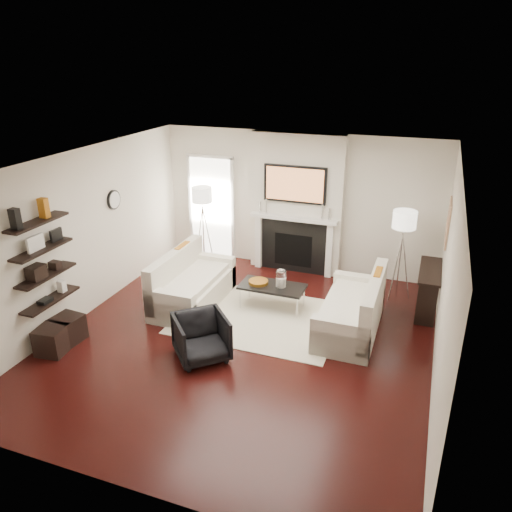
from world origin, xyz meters
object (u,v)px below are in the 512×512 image
(loveseat_left_base, at_px, (194,292))
(loveseat_right_base, at_px, (350,318))
(lamp_left_shade, at_px, (202,195))
(lamp_right_shade, at_px, (405,220))
(armchair, at_px, (201,336))
(coffee_table, at_px, (272,287))
(ottoman_near, at_px, (68,329))

(loveseat_left_base, distance_m, loveseat_right_base, 2.70)
(lamp_left_shade, relative_size, lamp_right_shade, 1.00)
(loveseat_left_base, bearing_deg, loveseat_right_base, 0.61)
(armchair, bearing_deg, coffee_table, 32.71)
(loveseat_left_base, xyz_separation_m, coffee_table, (1.33, 0.32, 0.19))
(coffee_table, xyz_separation_m, lamp_left_shade, (-1.95, 1.41, 1.05))
(loveseat_right_base, relative_size, armchair, 2.49)
(lamp_right_shade, bearing_deg, loveseat_right_base, -111.82)
(loveseat_left_base, xyz_separation_m, lamp_right_shade, (3.28, 1.47, 1.24))
(loveseat_right_base, xyz_separation_m, lamp_left_shade, (-3.32, 1.70, 1.24))
(loveseat_right_base, height_order, ottoman_near, loveseat_right_base)
(coffee_table, height_order, armchair, armchair)
(armchair, relative_size, lamp_right_shade, 1.81)
(coffee_table, distance_m, lamp_left_shade, 2.63)
(armchair, bearing_deg, lamp_right_shade, 7.93)
(loveseat_left_base, bearing_deg, coffee_table, 13.42)
(loveseat_left_base, xyz_separation_m, ottoman_near, (-1.24, -1.73, -0.01))
(lamp_left_shade, distance_m, ottoman_near, 3.73)
(ottoman_near, bearing_deg, lamp_left_shade, 79.83)
(lamp_left_shade, bearing_deg, loveseat_right_base, -27.10)
(loveseat_right_base, xyz_separation_m, coffee_table, (-1.37, 0.29, 0.19))
(loveseat_right_base, distance_m, armchair, 2.37)
(loveseat_right_base, relative_size, ottoman_near, 4.50)
(coffee_table, bearing_deg, lamp_left_shade, 144.08)
(loveseat_right_base, height_order, armchair, armchair)
(lamp_right_shade, height_order, ottoman_near, lamp_right_shade)
(armchair, relative_size, ottoman_near, 1.81)
(ottoman_near, bearing_deg, armchair, 7.38)
(lamp_right_shade, bearing_deg, coffee_table, -149.33)
(loveseat_left_base, xyz_separation_m, lamp_left_shade, (-0.62, 1.73, 1.24))
(ottoman_near, bearing_deg, coffee_table, 38.51)
(armchair, distance_m, lamp_right_shade, 3.95)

